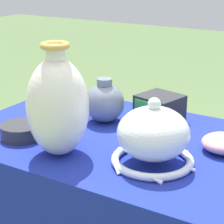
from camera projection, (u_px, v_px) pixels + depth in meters
display_table at (126, 166)px, 1.40m from camera, size 1.10×0.67×0.76m
vase_tall_bulbous at (58, 106)px, 1.24m from camera, size 0.18×0.18×0.33m
vase_dome_bell at (153, 138)px, 1.20m from camera, size 0.24×0.23×0.20m
mosaic_tile_box at (159, 108)px, 1.53m from camera, size 0.16×0.16×0.09m
bowl_shallow_rose at (224, 143)px, 1.29m from camera, size 0.13×0.13×0.05m
jar_round_slate at (105, 102)px, 1.52m from camera, size 0.14×0.14×0.16m
pot_squat_charcoal at (21, 131)px, 1.39m from camera, size 0.13×0.13×0.05m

